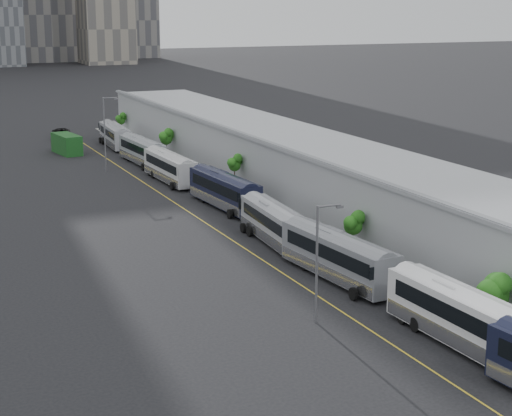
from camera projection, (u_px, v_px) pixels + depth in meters
sidewalk at (371, 248)px, 77.51m from camera, size 10.00×170.00×0.12m
lane_line at (266, 262)px, 73.40m from camera, size 0.12×160.00×0.02m
depot at (409, 207)px, 78.27m from camera, size 12.45×160.40×7.20m
bus_2 at (464, 323)px, 54.92m from camera, size 3.17×13.45×3.91m
bus_3 at (338, 261)px, 68.28m from camera, size 3.77×13.38×3.86m
bus_4 at (275, 227)px, 78.75m from camera, size 3.38×12.60×3.64m
bus_5 at (225, 193)px, 92.48m from camera, size 3.43×13.13×3.80m
bus_6 at (170, 170)px, 105.86m from camera, size 2.93×12.65×3.68m
bus_7 at (142, 153)px, 117.75m from camera, size 3.21×12.57×3.64m
bus_8 at (115, 137)px, 131.79m from camera, size 3.10×12.27×3.55m
tree_1 at (492, 290)px, 56.98m from camera, size 2.28×2.28×4.15m
tree_2 at (353, 223)px, 73.93m from camera, size 1.65×1.65×3.98m
tree_3 at (234, 164)px, 98.01m from camera, size 1.46×1.46×4.53m
tree_4 at (166, 137)px, 120.13m from camera, size 1.80×1.80×4.32m
tree_5 at (121, 119)px, 142.51m from camera, size 1.43×1.43×3.58m
street_lamp_near at (319, 255)px, 58.47m from camera, size 2.04×0.22×8.37m
street_lamp_far at (106, 130)px, 111.21m from camera, size 2.04×0.22×9.82m
shipping_container at (67, 144)px, 125.92m from camera, size 3.46×6.91×2.88m
suv at (62, 134)px, 139.18m from camera, size 3.74×6.72×1.78m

